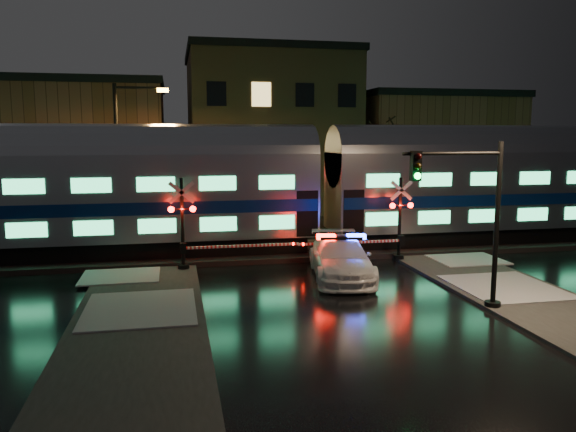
# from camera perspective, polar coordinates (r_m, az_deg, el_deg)

# --- Properties ---
(ground) EXTENTS (120.00, 120.00, 0.00)m
(ground) POSITION_cam_1_polar(r_m,az_deg,el_deg) (22.40, 2.61, -6.43)
(ground) COLOR black
(ground) RESTS_ON ground
(ballast) EXTENTS (90.00, 4.20, 0.24)m
(ballast) POSITION_cam_1_polar(r_m,az_deg,el_deg) (27.12, 0.03, -3.59)
(ballast) COLOR black
(ballast) RESTS_ON ground
(sidewalk_left) EXTENTS (4.00, 20.00, 0.12)m
(sidewalk_left) POSITION_cam_1_polar(r_m,az_deg,el_deg) (16.06, -15.36, -12.46)
(sidewalk_left) COLOR #2D2D2D
(sidewalk_left) RESTS_ON ground
(sidewalk_right) EXTENTS (4.00, 20.00, 0.12)m
(sidewalk_right) POSITION_cam_1_polar(r_m,az_deg,el_deg) (19.91, 25.88, -8.95)
(sidewalk_right) COLOR #2D2D2D
(sidewalk_right) RESTS_ON ground
(building_left) EXTENTS (14.00, 10.00, 9.00)m
(building_left) POSITION_cam_1_polar(r_m,az_deg,el_deg) (43.71, -21.77, 6.08)
(building_left) COLOR brown
(building_left) RESTS_ON ground
(building_mid) EXTENTS (12.00, 11.00, 11.50)m
(building_mid) POSITION_cam_1_polar(r_m,az_deg,el_deg) (44.13, -2.00, 8.28)
(building_mid) COLOR brown
(building_mid) RESTS_ON ground
(building_right) EXTENTS (12.00, 10.00, 8.50)m
(building_right) POSITION_cam_1_polar(r_m,az_deg,el_deg) (47.60, 13.83, 6.24)
(building_right) COLOR brown
(building_right) RESTS_ON ground
(train) EXTENTS (51.00, 3.12, 5.92)m
(train) POSITION_cam_1_polar(r_m,az_deg,el_deg) (27.03, 3.51, 3.35)
(train) COLOR black
(train) RESTS_ON ballast
(police_car) EXTENTS (3.10, 5.81, 1.77)m
(police_car) POSITION_cam_1_polar(r_m,az_deg,el_deg) (22.48, 5.39, -4.29)
(police_car) COLOR white
(police_car) RESTS_ON ground
(crossing_signal_right) EXTENTS (5.37, 0.64, 3.80)m
(crossing_signal_right) POSITION_cam_1_polar(r_m,az_deg,el_deg) (25.52, 10.58, -1.17)
(crossing_signal_right) COLOR black
(crossing_signal_right) RESTS_ON ground
(crossing_signal_left) EXTENTS (5.54, 0.65, 3.92)m
(crossing_signal_left) POSITION_cam_1_polar(r_m,az_deg,el_deg) (23.67, -9.78, -1.74)
(crossing_signal_left) COLOR black
(crossing_signal_left) RESTS_ON ground
(traffic_light) EXTENTS (3.53, 0.66, 5.46)m
(traffic_light) POSITION_cam_1_polar(r_m,az_deg,el_deg) (18.68, 18.29, -0.68)
(traffic_light) COLOR black
(traffic_light) RESTS_ON ground
(streetlight) EXTENTS (2.76, 0.29, 8.26)m
(streetlight) POSITION_cam_1_polar(r_m,az_deg,el_deg) (30.14, -16.42, 6.16)
(streetlight) COLOR black
(streetlight) RESTS_ON ground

